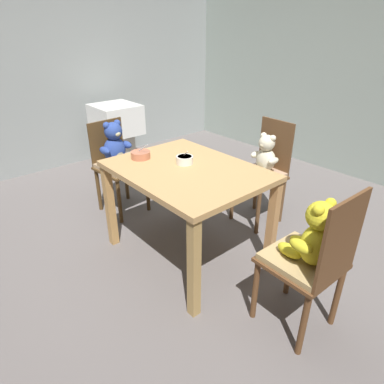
# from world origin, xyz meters

# --- Properties ---
(ground_plane) EXTENTS (5.20, 5.20, 0.04)m
(ground_plane) POSITION_xyz_m (0.00, 0.00, -0.02)
(ground_plane) COLOR #645D5C
(wall_rear) EXTENTS (5.20, 0.08, 2.95)m
(wall_rear) POSITION_xyz_m (0.00, 2.56, 1.47)
(wall_rear) COLOR #8F9C93
(wall_rear) RESTS_ON ground_plane
(wall_left) EXTENTS (0.08, 5.20, 2.95)m
(wall_left) POSITION_xyz_m (-2.56, 0.00, 1.47)
(wall_left) COLOR gray
(wall_left) RESTS_ON ground_plane
(dining_table) EXTENTS (1.12, 0.85, 0.74)m
(dining_table) POSITION_xyz_m (0.00, 0.00, 0.64)
(dining_table) COLOR tan
(dining_table) RESTS_ON ground_plane
(teddy_chair_near_right) EXTENTS (0.42, 0.41, 0.94)m
(teddy_chair_near_right) POSITION_xyz_m (1.00, 0.05, 0.57)
(teddy_chair_near_right) COLOR brown
(teddy_chair_near_right) RESTS_ON ground_plane
(teddy_chair_near_left) EXTENTS (0.44, 0.42, 0.89)m
(teddy_chair_near_left) POSITION_xyz_m (-1.00, -0.02, 0.58)
(teddy_chair_near_left) COLOR #4D351B
(teddy_chair_near_left) RESTS_ON ground_plane
(teddy_chair_far_center) EXTENTS (0.39, 0.40, 0.93)m
(teddy_chair_far_center) POSITION_xyz_m (0.03, 0.87, 0.55)
(teddy_chair_far_center) COLOR brown
(teddy_chair_far_center) RESTS_ON ground_plane
(porridge_bowl_white_center) EXTENTS (0.13, 0.13, 0.12)m
(porridge_bowl_white_center) POSITION_xyz_m (-0.08, 0.05, 0.77)
(porridge_bowl_white_center) COLOR white
(porridge_bowl_white_center) RESTS_ON dining_table
(porridge_bowl_terracotta_near_left) EXTENTS (0.16, 0.15, 0.13)m
(porridge_bowl_terracotta_near_left) POSITION_xyz_m (-0.38, -0.14, 0.77)
(porridge_bowl_terracotta_near_left) COLOR #BB6D4F
(porridge_bowl_terracotta_near_left) RESTS_ON dining_table
(sink_basin) EXTENTS (0.54, 0.51, 0.79)m
(sink_basin) POSITION_xyz_m (-2.05, 0.57, 0.51)
(sink_basin) COLOR #B7B2A8
(sink_basin) RESTS_ON ground_plane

